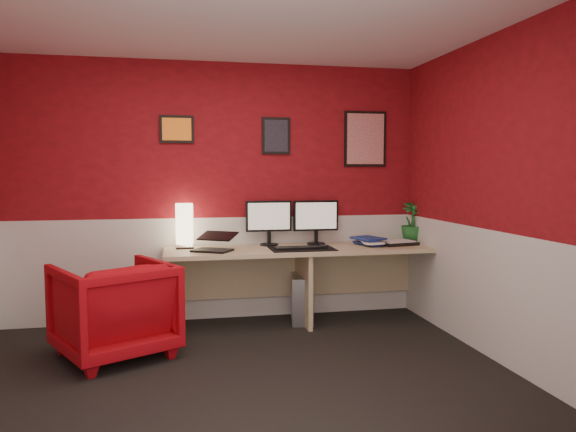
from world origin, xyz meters
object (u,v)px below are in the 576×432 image
at_px(desk, 303,285).
at_px(monitor_left, 269,216).
at_px(monitor_right, 316,215).
at_px(shoji_lamp, 184,227).
at_px(potted_plant, 412,222).
at_px(zen_tray, 398,243).
at_px(laptop, 212,239).
at_px(armchair, 114,309).
at_px(pc_tower, 302,298).

xyz_separation_m(desk, monitor_left, (-0.29, 0.23, 0.66)).
bearing_deg(desk, monitor_right, 47.96).
bearing_deg(monitor_right, shoji_lamp, -179.86).
xyz_separation_m(desk, shoji_lamp, (-1.11, 0.19, 0.56)).
xyz_separation_m(shoji_lamp, potted_plant, (2.29, -0.01, 0.00)).
bearing_deg(zen_tray, desk, -179.73).
relative_size(laptop, armchair, 0.40).
distance_m(shoji_lamp, potted_plant, 2.29).
bearing_deg(armchair, pc_tower, 174.60).
relative_size(laptop, potted_plant, 0.81).
bearing_deg(pc_tower, desk, -81.45).
height_order(shoji_lamp, armchair, shoji_lamp).
xyz_separation_m(desk, laptop, (-0.87, -0.08, 0.47)).
relative_size(zen_tray, potted_plant, 0.86).
distance_m(shoji_lamp, monitor_right, 1.28).
distance_m(monitor_left, monitor_right, 0.47).
height_order(desk, pc_tower, desk).
height_order(potted_plant, armchair, potted_plant).
bearing_deg(desk, zen_tray, 0.27).
distance_m(zen_tray, armchair, 2.72).
bearing_deg(monitor_right, armchair, -156.23).
height_order(zen_tray, armchair, zen_tray).
height_order(monitor_left, zen_tray, monitor_left).
bearing_deg(shoji_lamp, armchair, -124.81).
bearing_deg(shoji_lamp, desk, -9.68).
distance_m(laptop, pc_tower, 1.07).
distance_m(desk, laptop, 0.99).
height_order(zen_tray, pc_tower, zen_tray).
xyz_separation_m(laptop, armchair, (-0.80, -0.54, -0.46)).
bearing_deg(laptop, monitor_left, 58.74).
distance_m(laptop, monitor_right, 1.09).
xyz_separation_m(shoji_lamp, armchair, (-0.56, -0.81, -0.55)).
relative_size(shoji_lamp, monitor_right, 0.69).
height_order(shoji_lamp, monitor_left, monitor_left).
height_order(monitor_left, potted_plant, monitor_left).
xyz_separation_m(desk, potted_plant, (1.18, 0.18, 0.57)).
bearing_deg(monitor_right, desk, -132.04).
xyz_separation_m(monitor_left, monitor_right, (0.47, -0.03, 0.00)).
bearing_deg(zen_tray, laptop, -177.46).
xyz_separation_m(laptop, pc_tower, (0.87, 0.15, -0.61)).
height_order(desk, potted_plant, potted_plant).
relative_size(desk, armchair, 3.15).
height_order(monitor_left, pc_tower, monitor_left).
height_order(desk, monitor_left, monitor_left).
height_order(shoji_lamp, potted_plant, potted_plant).
bearing_deg(zen_tray, shoji_lamp, 174.89).
height_order(desk, monitor_right, monitor_right).
distance_m(laptop, zen_tray, 1.82).
bearing_deg(monitor_right, zen_tray, -13.52).
bearing_deg(zen_tray, armchair, -166.62).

